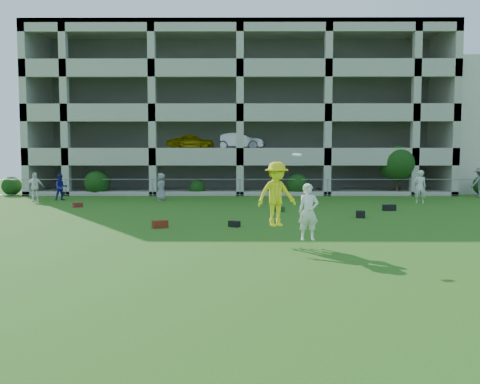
{
  "coord_description": "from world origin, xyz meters",
  "views": [
    {
      "loc": [
        0.13,
        -12.97,
        2.52
      ],
      "look_at": [
        0.06,
        3.0,
        1.4
      ],
      "focal_mm": 35.0,
      "sensor_mm": 36.0,
      "label": 1
    }
  ],
  "objects_px": {
    "bystander_e": "(420,187)",
    "bystander_f": "(480,183)",
    "bystander_c": "(161,187)",
    "parking_garage": "(240,119)",
    "frisbee_contest": "(282,197)",
    "bystander_b": "(35,187)",
    "crate_d": "(360,214)",
    "bystander_a": "(61,187)"
  },
  "relations": [
    {
      "from": "bystander_b",
      "to": "bystander_e",
      "type": "height_order",
      "value": "bystander_e"
    },
    {
      "from": "bystander_c",
      "to": "crate_d",
      "type": "distance_m",
      "value": 13.12
    },
    {
      "from": "bystander_c",
      "to": "parking_garage",
      "type": "bearing_deg",
      "value": 143.27
    },
    {
      "from": "bystander_b",
      "to": "frisbee_contest",
      "type": "bearing_deg",
      "value": -73.97
    },
    {
      "from": "bystander_c",
      "to": "crate_d",
      "type": "bearing_deg",
      "value": 34.67
    },
    {
      "from": "bystander_b",
      "to": "frisbee_contest",
      "type": "distance_m",
      "value": 19.52
    },
    {
      "from": "crate_d",
      "to": "bystander_f",
      "type": "bearing_deg",
      "value": 45.06
    },
    {
      "from": "bystander_f",
      "to": "crate_d",
      "type": "bearing_deg",
      "value": 31.45
    },
    {
      "from": "bystander_c",
      "to": "crate_d",
      "type": "xyz_separation_m",
      "value": [
        10.04,
        -8.42,
        -0.69
      ]
    },
    {
      "from": "bystander_f",
      "to": "crate_d",
      "type": "xyz_separation_m",
      "value": [
        -10.47,
        -10.49,
        -0.85
      ]
    },
    {
      "from": "bystander_f",
      "to": "parking_garage",
      "type": "distance_m",
      "value": 19.37
    },
    {
      "from": "bystander_b",
      "to": "crate_d",
      "type": "xyz_separation_m",
      "value": [
        17.47,
        -7.7,
        -0.71
      ]
    },
    {
      "from": "bystander_e",
      "to": "bystander_b",
      "type": "bearing_deg",
      "value": 6.41
    },
    {
      "from": "bystander_b",
      "to": "bystander_f",
      "type": "distance_m",
      "value": 28.08
    },
    {
      "from": "bystander_a",
      "to": "frisbee_contest",
      "type": "height_order",
      "value": "frisbee_contest"
    },
    {
      "from": "frisbee_contest",
      "to": "parking_garage",
      "type": "height_order",
      "value": "parking_garage"
    },
    {
      "from": "bystander_e",
      "to": "bystander_f",
      "type": "bearing_deg",
      "value": -135.59
    },
    {
      "from": "bystander_f",
      "to": "bystander_b",
      "type": "bearing_deg",
      "value": -7.9
    },
    {
      "from": "bystander_b",
      "to": "bystander_c",
      "type": "height_order",
      "value": "bystander_b"
    },
    {
      "from": "bystander_c",
      "to": "bystander_b",
      "type": "bearing_deg",
      "value": -99.79
    },
    {
      "from": "bystander_b",
      "to": "crate_d",
      "type": "height_order",
      "value": "bystander_b"
    },
    {
      "from": "bystander_e",
      "to": "crate_d",
      "type": "relative_size",
      "value": 5.44
    },
    {
      "from": "bystander_b",
      "to": "frisbee_contest",
      "type": "relative_size",
      "value": 0.69
    },
    {
      "from": "bystander_e",
      "to": "crate_d",
      "type": "height_order",
      "value": "bystander_e"
    },
    {
      "from": "bystander_b",
      "to": "parking_garage",
      "type": "relative_size",
      "value": 0.06
    },
    {
      "from": "bystander_c",
      "to": "parking_garage",
      "type": "distance_m",
      "value": 14.1
    },
    {
      "from": "bystander_b",
      "to": "bystander_f",
      "type": "relative_size",
      "value": 0.87
    },
    {
      "from": "crate_d",
      "to": "frisbee_contest",
      "type": "xyz_separation_m",
      "value": [
        -3.93,
        -6.36,
        1.26
      ]
    },
    {
      "from": "bystander_c",
      "to": "bystander_f",
      "type": "relative_size",
      "value": 0.85
    },
    {
      "from": "bystander_e",
      "to": "bystander_f",
      "type": "xyz_separation_m",
      "value": [
        5.4,
        3.83,
        0.04
      ]
    },
    {
      "from": "bystander_b",
      "to": "frisbee_contest",
      "type": "xyz_separation_m",
      "value": [
        13.54,
        -14.05,
        0.55
      ]
    },
    {
      "from": "bystander_c",
      "to": "bystander_f",
      "type": "bearing_deg",
      "value": 80.44
    },
    {
      "from": "crate_d",
      "to": "bystander_a",
      "type": "bearing_deg",
      "value": 152.07
    },
    {
      "from": "bystander_a",
      "to": "frisbee_contest",
      "type": "bearing_deg",
      "value": -82.83
    },
    {
      "from": "bystander_c",
      "to": "bystander_f",
      "type": "height_order",
      "value": "bystander_f"
    },
    {
      "from": "bystander_c",
      "to": "frisbee_contest",
      "type": "relative_size",
      "value": 0.68
    },
    {
      "from": "bystander_a",
      "to": "bystander_c",
      "type": "height_order",
      "value": "bystander_c"
    },
    {
      "from": "bystander_b",
      "to": "bystander_e",
      "type": "bearing_deg",
      "value": -30.54
    },
    {
      "from": "bystander_f",
      "to": "bystander_e",
      "type": "bearing_deg",
      "value": 21.75
    },
    {
      "from": "bystander_f",
      "to": "frisbee_contest",
      "type": "distance_m",
      "value": 22.17
    },
    {
      "from": "bystander_e",
      "to": "frisbee_contest",
      "type": "bearing_deg",
      "value": 64.39
    },
    {
      "from": "bystander_a",
      "to": "bystander_b",
      "type": "distance_m",
      "value": 1.53
    }
  ]
}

